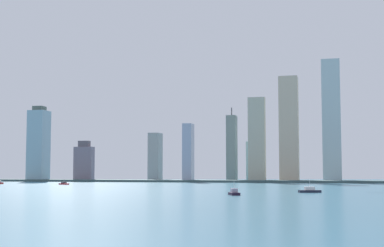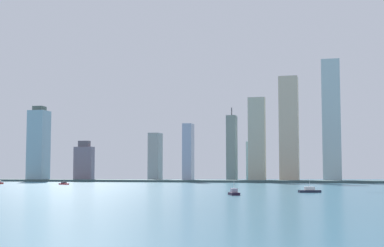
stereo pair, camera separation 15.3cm
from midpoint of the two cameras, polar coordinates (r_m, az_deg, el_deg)
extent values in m
plane|color=#2D5E76|center=(313.71, -13.57, -7.42)|extent=(6000.00, 6000.00, 0.00)
cube|color=#405757|center=(750.41, 2.78, -5.79)|extent=(907.71, 42.46, 2.87)
cube|color=slate|center=(838.54, -10.77, -4.00)|extent=(27.34, 13.24, 49.55)
cube|color=#60565F|center=(839.37, -10.74, -2.01)|extent=(16.41, 7.94, 8.66)
cube|color=#9CA4BE|center=(769.26, -0.39, -2.95)|extent=(12.63, 18.18, 78.53)
cube|color=#AEC4C9|center=(779.05, 13.77, 0.30)|extent=(24.16, 16.63, 163.61)
cube|color=#979B99|center=(857.94, -3.71, -3.36)|extent=(16.43, 23.51, 71.51)
cube|color=beige|center=(768.89, 9.68, -0.57)|extent=(24.84, 25.31, 140.40)
cube|color=#8CAFB4|center=(842.75, 6.16, -3.79)|extent=(18.56, 22.89, 57.62)
cube|color=#615657|center=(843.86, 6.14, -1.61)|extent=(11.14, 13.73, 6.40)
cube|color=slate|center=(816.24, 4.00, -2.50)|extent=(13.34, 20.08, 93.97)
cylinder|color=#4C4C51|center=(819.98, 3.98, 1.20)|extent=(1.60, 1.60, 11.68)
cube|color=#B7B5A1|center=(778.06, 6.51, -1.60)|extent=(22.78, 13.19, 114.77)
cube|color=#8AAEBE|center=(856.10, -15.11, -2.17)|extent=(24.77, 26.41, 102.24)
cube|color=#505E56|center=(860.09, -15.04, 1.45)|extent=(14.86, 15.84, 6.57)
cube|color=#202536|center=(408.85, 11.69, -6.67)|extent=(16.14, 9.49, 1.75)
cube|color=silver|center=(408.78, 11.69, -6.38)|extent=(7.49, 5.23, 2.34)
cylinder|color=silver|center=(408.69, 11.68, -5.87)|extent=(0.24, 0.24, 4.90)
cube|color=black|center=(359.82, 4.22, -7.03)|extent=(9.63, 14.22, 1.73)
cube|color=#A497AD|center=(359.74, 4.22, -6.69)|extent=(5.49, 6.75, 2.58)
cylinder|color=silver|center=(359.63, 4.22, -6.12)|extent=(0.24, 0.24, 4.59)
cube|color=red|center=(640.49, -12.71, -5.93)|extent=(15.14, 13.30, 1.41)
cube|color=#312D37|center=(640.46, -12.71, -5.80)|extent=(7.51, 6.97, 1.52)
cylinder|color=silver|center=(640.41, -12.70, -5.58)|extent=(0.24, 0.24, 3.39)
camera|label=1|loc=(0.08, -90.01, 0.00)|focal=53.28mm
camera|label=2|loc=(0.08, 89.99, 0.00)|focal=53.28mm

